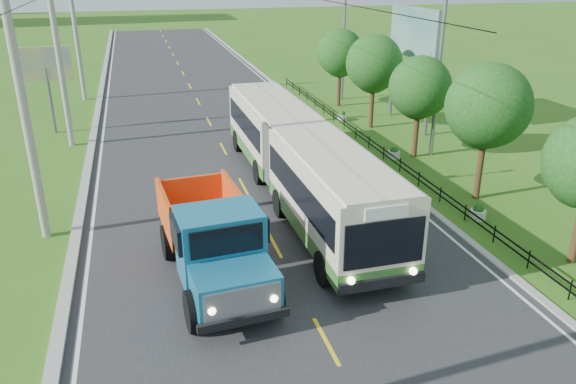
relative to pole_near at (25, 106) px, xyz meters
name	(u,v)px	position (x,y,z in m)	size (l,w,h in m)	color
ground	(326,342)	(8.26, -9.00, -5.09)	(240.00, 240.00, 0.00)	#326718
road	(218,139)	(8.26, 11.00, -5.08)	(14.00, 120.00, 0.02)	#28282B
curb_left	(91,147)	(1.06, 11.00, -5.02)	(0.40, 120.00, 0.15)	#9E9E99
curb_right	(331,130)	(15.41, 11.00, -5.04)	(0.30, 120.00, 0.10)	#9E9E99
edge_line_left	(102,148)	(1.61, 11.00, -5.07)	(0.12, 120.00, 0.00)	silver
edge_line_right	(324,131)	(14.91, 11.00, -5.07)	(0.12, 120.00, 0.00)	silver
centre_dash	(326,341)	(8.26, -9.00, -5.07)	(0.12, 2.20, 0.00)	yellow
railing_right	(384,154)	(16.26, 5.00, -4.79)	(0.04, 40.00, 0.60)	black
pole_near	(25,106)	(0.00, 0.00, 0.00)	(3.51, 0.32, 10.00)	gray
pole_mid	(59,55)	(0.00, 12.00, 0.00)	(3.51, 0.32, 10.00)	gray
pole_far	(76,31)	(0.00, 24.00, 0.00)	(3.51, 0.32, 10.00)	gray
tree_third	(487,110)	(18.12, -0.86, -1.11)	(3.60, 3.62, 6.00)	#382314
tree_fourth	(419,90)	(18.12, 5.14, -1.51)	(3.24, 3.31, 5.40)	#382314
tree_fifth	(374,66)	(18.12, 11.14, -1.24)	(3.48, 3.52, 5.80)	#382314
tree_back	(340,55)	(18.12, 17.14, -1.44)	(3.30, 3.36, 5.50)	#382314
streetlight_mid	(437,65)	(18.90, 5.00, -0.19)	(3.02, 0.20, 9.07)	slate
streetlight_far	(342,33)	(18.90, 19.00, -0.19)	(3.02, 0.20, 9.07)	slate
planter_near	(478,213)	(16.86, -3.00, -4.81)	(0.64, 0.64, 0.67)	silver
planter_mid	(394,153)	(16.86, 5.00, -4.81)	(0.64, 0.64, 0.67)	silver
planter_far	(342,116)	(16.86, 13.00, -4.81)	(0.64, 0.64, 0.67)	silver
billboard_left	(46,70)	(-1.24, 15.00, -1.23)	(3.00, 0.20, 5.20)	slate
billboard_right	(413,40)	(20.56, 11.00, 0.25)	(0.24, 6.00, 7.30)	slate
bus	(299,155)	(10.37, 1.06, -3.05)	(3.08, 17.61, 3.39)	#39742E
dump_truck	(213,236)	(5.77, -4.96, -3.43)	(3.25, 7.20, 2.94)	#17678C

